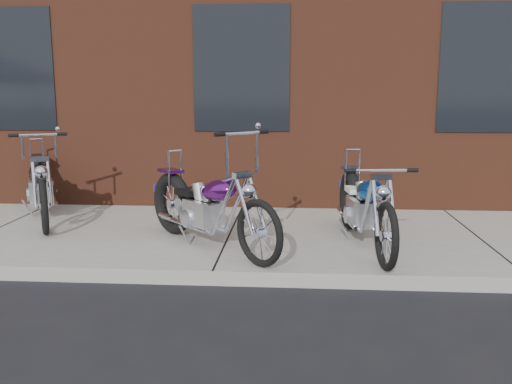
{
  "coord_description": "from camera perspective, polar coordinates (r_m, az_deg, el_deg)",
  "views": [
    {
      "loc": [
        0.78,
        -4.99,
        1.86
      ],
      "look_at": [
        0.37,
        0.8,
        0.79
      ],
      "focal_mm": 38.0,
      "sensor_mm": 36.0,
      "label": 1
    }
  ],
  "objects": [
    {
      "name": "ground",
      "position": [
        5.38,
        -4.59,
        -9.83
      ],
      "size": [
        120.0,
        120.0,
        0.0
      ],
      "primitive_type": "plane",
      "color": "black",
      "rests_on": "ground"
    },
    {
      "name": "sidewalk",
      "position": [
        6.77,
        -2.7,
        -4.87
      ],
      "size": [
        22.0,
        3.0,
        0.15
      ],
      "primitive_type": "cube",
      "color": "gray",
      "rests_on": "ground"
    },
    {
      "name": "chopper_purple",
      "position": [
        6.03,
        -5.07,
        -1.87
      ],
      "size": [
        1.72,
        1.8,
        1.33
      ],
      "rotation": [
        0.0,
        0.0,
        -0.81
      ],
      "color": "black",
      "rests_on": "sidewalk"
    },
    {
      "name": "chopper_blue",
      "position": [
        6.22,
        11.37,
        -1.71
      ],
      "size": [
        0.57,
        2.35,
        1.02
      ],
      "rotation": [
        0.0,
        0.0,
        -1.45
      ],
      "color": "black",
      "rests_on": "sidewalk"
    },
    {
      "name": "chopper_third",
      "position": [
        7.92,
        -21.71,
        0.4
      ],
      "size": [
        1.21,
        2.18,
        1.22
      ],
      "rotation": [
        0.0,
        0.0,
        -1.09
      ],
      "color": "black",
      "rests_on": "sidewalk"
    }
  ]
}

